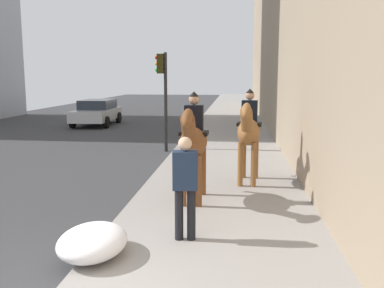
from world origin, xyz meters
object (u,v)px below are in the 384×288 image
Objects in this scene: mounted_horse_near at (193,141)px; traffic_light_near_curb at (163,85)px; mounted_horse_far at (249,131)px; pedestrian_greeting at (185,181)px; car_near_lane at (97,112)px.

traffic_light_near_curb is (6.67, 1.76, 1.00)m from mounted_horse_near.
mounted_horse_far is at bearing 146.39° from mounted_horse_near.
pedestrian_greeting is at bearing -9.95° from mounted_horse_far.
car_near_lane is at bearing -142.02° from mounted_horse_far.
pedestrian_greeting is 0.38× the size of car_near_lane.
pedestrian_greeting is at bearing -168.25° from traffic_light_near_curb.
mounted_horse_far is 5.85m from traffic_light_near_curb.
mounted_horse_far is 15.51m from car_near_lane.
mounted_horse_near is 0.52× the size of car_near_lane.
pedestrian_greeting is at bearing 3.56° from mounted_horse_near.
traffic_light_near_curb is (8.86, 1.84, 1.34)m from pedestrian_greeting.
car_near_lane is 1.24× the size of traffic_light_near_curb.
car_near_lane is at bearing 32.46° from traffic_light_near_curb.
mounted_horse_near reaches higher than car_near_lane.
mounted_horse_far is at bearing -149.00° from traffic_light_near_curb.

